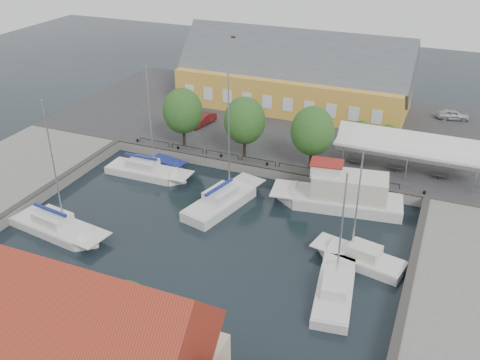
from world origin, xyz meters
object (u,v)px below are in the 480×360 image
at_px(car_silver, 453,115).
at_px(east_boat_b, 360,260).
at_px(west_boat_d, 58,229).
at_px(launch_nw, 168,164).
at_px(warehouse, 289,79).
at_px(trawler, 342,196).
at_px(tent_canopy, 411,147).
at_px(car_red, 202,120).
at_px(west_boat_a, 147,173).
at_px(center_sailboat, 223,202).
at_px(east_boat_c, 334,294).

height_order(car_silver, east_boat_b, east_boat_b).
height_order(west_boat_d, launch_nw, west_boat_d).
xyz_separation_m(warehouse, trawler, (11.85, -20.86, -3.41)).
relative_size(tent_canopy, car_red, 3.52).
bearing_deg(west_boat_a, west_boat_d, -97.19).
relative_size(warehouse, trawler, 2.36).
bearing_deg(car_red, launch_nw, -74.67).
distance_m(west_boat_a, launch_nw, 2.97).
bearing_deg(car_red, east_boat_b, -26.33).
height_order(tent_canopy, car_silver, tent_canopy).
distance_m(car_red, center_sailboat, 17.16).
distance_m(warehouse, tent_canopy, 21.63).
distance_m(trawler, west_boat_d, 24.65).
height_order(car_red, trawler, trawler).
bearing_deg(west_boat_a, center_sailboat, -14.86).
xyz_separation_m(car_silver, center_sailboat, (-17.80, -27.52, -1.26)).
height_order(tent_canopy, west_boat_a, west_boat_a).
distance_m(tent_canopy, trawler, 8.87).
height_order(car_silver, car_red, car_red).
relative_size(center_sailboat, west_boat_d, 1.03).
relative_size(east_boat_c, launch_nw, 2.39).
bearing_deg(east_boat_b, car_red, 140.77).
bearing_deg(west_boat_a, trawler, 4.48).
xyz_separation_m(car_red, east_boat_b, (22.28, -18.19, -1.39)).
distance_m(center_sailboat, west_boat_d, 14.29).
distance_m(east_boat_c, west_boat_a, 24.30).
bearing_deg(warehouse, center_sailboat, -85.37).
xyz_separation_m(center_sailboat, west_boat_d, (-10.97, -9.16, -0.09)).
height_order(trawler, launch_nw, trawler).
distance_m(west_boat_a, west_boat_d, 11.77).
height_order(tent_canopy, east_boat_b, east_boat_b).
bearing_deg(east_boat_b, car_silver, 81.44).
bearing_deg(center_sailboat, launch_nw, 148.45).
relative_size(tent_canopy, launch_nw, 3.35).
height_order(car_silver, center_sailboat, center_sailboat).
bearing_deg(trawler, tent_canopy, 55.87).
xyz_separation_m(trawler, east_boat_b, (3.26, -7.78, -0.76)).
bearing_deg(tent_canopy, warehouse, 140.14).
bearing_deg(car_silver, trawler, 149.06).
bearing_deg(east_boat_b, trawler, 112.70).
relative_size(trawler, east_boat_c, 1.22).
bearing_deg(warehouse, car_silver, 7.55).
bearing_deg(east_boat_b, west_boat_d, -167.34).
relative_size(warehouse, car_silver, 7.77).
bearing_deg(car_red, tent_canopy, 4.75).
height_order(car_red, east_boat_b, east_boat_b).
xyz_separation_m(warehouse, west_boat_d, (-8.95, -34.05, -4.16)).
xyz_separation_m(east_boat_c, west_boat_a, (-21.73, 10.87, 0.01)).
xyz_separation_m(tent_canopy, launch_nw, (-23.38, -5.63, -3.59)).
bearing_deg(east_boat_c, car_silver, 81.18).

